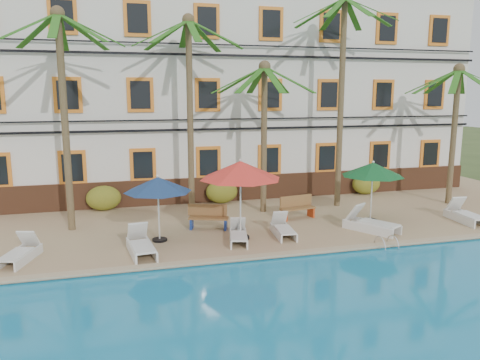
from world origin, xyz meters
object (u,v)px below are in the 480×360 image
object	(u,v)px
lounger_d	(283,228)
lounger_b	(141,245)
palm_c	(264,114)
umbrella_green	(373,170)
palm_a	(63,90)
umbrella_red	(240,171)
palm_e	(455,113)
lounger_a	(20,252)
bench_left	(209,217)
palm_d	(342,74)
lounger_e	(371,223)
bench_right	(297,207)
pool_ladder	(386,246)
lounger_f	(465,214)
palm_b	(190,88)
lounger_c	(238,235)
umbrella_blue	(158,185)

from	to	relation	value
lounger_d	lounger_b	bearing A→B (deg)	-172.53
palm_c	umbrella_green	size ratio (longest dim) A/B	2.60
palm_a	umbrella_red	world-z (taller)	palm_a
palm_e	lounger_a	size ratio (longest dim) A/B	3.40
lounger_a	bench_left	bearing A→B (deg)	17.11
palm_d	lounger_a	distance (m)	14.45
lounger_d	lounger_e	bearing A→B (deg)	-5.67
bench_right	pool_ladder	size ratio (longest dim) A/B	2.10
pool_ladder	palm_d	bearing A→B (deg)	79.57
lounger_f	bench_right	distance (m)	6.72
pool_ladder	lounger_b	bearing A→B (deg)	170.11
palm_b	lounger_b	bearing A→B (deg)	-117.17
lounger_f	bench_left	xyz separation A→B (m)	(-10.11, 1.73, 0.17)
palm_b	lounger_c	distance (m)	6.69
lounger_b	lounger_d	world-z (taller)	lounger_b
palm_b	palm_a	bearing A→B (deg)	-165.19
bench_left	lounger_c	bearing A→B (deg)	-70.19
lounger_b	bench_right	size ratio (longest dim) A/B	1.29
palm_c	bench_right	world-z (taller)	palm_c
palm_a	lounger_e	bearing A→B (deg)	-16.11
palm_c	umbrella_blue	size ratio (longest dim) A/B	2.73
lounger_c	lounger_f	bearing A→B (deg)	0.72
umbrella_green	palm_a	bearing A→B (deg)	170.63
umbrella_red	lounger_b	distance (m)	4.16
palm_d	umbrella_red	bearing A→B (deg)	-146.95
palm_e	bench_right	size ratio (longest dim) A/B	4.09
pool_ladder	lounger_a	bearing A→B (deg)	171.67
palm_b	bench_right	distance (m)	6.57
palm_b	lounger_d	distance (m)	6.97
lounger_a	palm_d	bearing A→B (deg)	17.61
palm_e	umbrella_red	distance (m)	11.30
umbrella_blue	lounger_f	size ratio (longest dim) A/B	1.17
lounger_d	bench_right	xyz separation A→B (m)	(1.38, 2.11, 0.21)
palm_e	pool_ladder	xyz separation A→B (m)	(-6.31, -4.81, -4.21)
lounger_d	pool_ladder	bearing A→B (deg)	-35.10
pool_ladder	lounger_d	bearing A→B (deg)	144.90
umbrella_blue	umbrella_red	size ratio (longest dim) A/B	0.82
bench_left	umbrella_green	bearing A→B (deg)	-6.07
lounger_b	lounger_c	xyz separation A→B (m)	(3.33, 0.39, -0.05)
palm_b	umbrella_blue	distance (m)	5.10
umbrella_green	lounger_e	bearing A→B (deg)	-120.39
palm_e	umbrella_blue	world-z (taller)	palm_e
palm_c	pool_ladder	xyz separation A→B (m)	(2.54, -5.60, -4.22)
lounger_b	lounger_f	distance (m)	12.79
umbrella_blue	bench_left	world-z (taller)	umbrella_blue
palm_b	bench_right	bearing A→B (deg)	-25.67
palm_d	lounger_e	bearing A→B (deg)	-99.13
palm_e	bench_left	distance (m)	12.30
bench_right	palm_c	bearing A→B (deg)	124.52
umbrella_red	palm_d	bearing A→B (deg)	33.05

